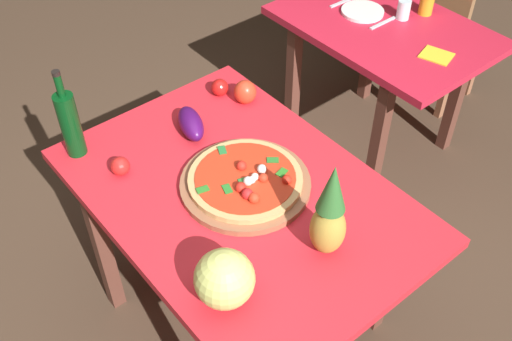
# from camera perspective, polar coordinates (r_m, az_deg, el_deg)

# --- Properties ---
(ground_plane) EXTENTS (10.00, 10.00, 0.00)m
(ground_plane) POSITION_cam_1_polar(r_m,az_deg,el_deg) (2.78, -1.23, -13.21)
(ground_plane) COLOR #4C3828
(display_table) EXTENTS (1.33, 0.92, 0.78)m
(display_table) POSITION_cam_1_polar(r_m,az_deg,el_deg) (2.24, -1.49, -3.65)
(display_table) COLOR brown
(display_table) RESTS_ON ground_plane
(background_table) EXTENTS (1.07, 0.73, 0.78)m
(background_table) POSITION_cam_1_polar(r_m,az_deg,el_deg) (3.23, 11.86, 11.65)
(background_table) COLOR brown
(background_table) RESTS_ON ground_plane
(dining_chair) EXTENTS (0.44, 0.44, 0.85)m
(dining_chair) POSITION_cam_1_polar(r_m,az_deg,el_deg) (3.76, 17.03, 12.49)
(dining_chair) COLOR #945C3F
(dining_chair) RESTS_ON ground_plane
(pizza_board) EXTENTS (0.48, 0.48, 0.02)m
(pizza_board) POSITION_cam_1_polar(r_m,az_deg,el_deg) (2.18, -1.01, -1.29)
(pizza_board) COLOR #945C3F
(pizza_board) RESTS_ON display_table
(pizza) EXTENTS (0.42, 0.42, 0.06)m
(pizza) POSITION_cam_1_polar(r_m,az_deg,el_deg) (2.16, -0.95, -0.85)
(pizza) COLOR tan
(pizza) RESTS_ON pizza_board
(wine_bottle) EXTENTS (0.08, 0.08, 0.37)m
(wine_bottle) POSITION_cam_1_polar(r_m,az_deg,el_deg) (2.34, -17.28, 4.33)
(wine_bottle) COLOR #083A14
(wine_bottle) RESTS_ON display_table
(pineapple_left) EXTENTS (0.12, 0.12, 0.38)m
(pineapple_left) POSITION_cam_1_polar(r_m,az_deg,el_deg) (1.88, 6.99, -4.20)
(pineapple_left) COLOR #AF953A
(pineapple_left) RESTS_ON display_table
(melon) EXTENTS (0.19, 0.19, 0.19)m
(melon) POSITION_cam_1_polar(r_m,az_deg,el_deg) (1.81, -3.01, -10.24)
(melon) COLOR #D9E073
(melon) RESTS_ON display_table
(bell_pepper) EXTENTS (0.10, 0.10, 0.10)m
(bell_pepper) POSITION_cam_1_polar(r_m,az_deg,el_deg) (2.54, -1.04, 7.46)
(bell_pepper) COLOR red
(bell_pepper) RESTS_ON display_table
(eggplant) EXTENTS (0.22, 0.15, 0.09)m
(eggplant) POSITION_cam_1_polar(r_m,az_deg,el_deg) (2.40, -6.20, 4.46)
(eggplant) COLOR #440F57
(eggplant) RESTS_ON display_table
(tomato_near_board) EXTENTS (0.07, 0.07, 0.07)m
(tomato_near_board) POSITION_cam_1_polar(r_m,az_deg,el_deg) (2.27, -12.77, 0.41)
(tomato_near_board) COLOR red
(tomato_near_board) RESTS_ON display_table
(tomato_beside_pepper) EXTENTS (0.07, 0.07, 0.07)m
(tomato_beside_pepper) POSITION_cam_1_polar(r_m,az_deg,el_deg) (2.59, -3.46, 7.89)
(tomato_beside_pepper) COLOR red
(tomato_beside_pepper) RESTS_ON display_table
(drinking_glass_juice) EXTENTS (0.07, 0.07, 0.10)m
(drinking_glass_juice) POSITION_cam_1_polar(r_m,az_deg,el_deg) (3.28, 15.89, 14.95)
(drinking_glass_juice) COLOR orange
(drinking_glass_juice) RESTS_ON background_table
(drinking_glass_water) EXTENTS (0.07, 0.07, 0.10)m
(drinking_glass_water) POSITION_cam_1_polar(r_m,az_deg,el_deg) (3.21, 13.85, 14.62)
(drinking_glass_water) COLOR silver
(drinking_glass_water) RESTS_ON background_table
(dinner_plate) EXTENTS (0.22, 0.22, 0.02)m
(dinner_plate) POSITION_cam_1_polar(r_m,az_deg,el_deg) (3.24, 10.09, 14.66)
(dinner_plate) COLOR white
(dinner_plate) RESTS_ON background_table
(fork_utensil) EXTENTS (0.02, 0.18, 0.01)m
(fork_utensil) POSITION_cam_1_polar(r_m,az_deg,el_deg) (3.32, 8.26, 15.58)
(fork_utensil) COLOR silver
(fork_utensil) RESTS_ON background_table
(knife_utensil) EXTENTS (0.02, 0.18, 0.01)m
(knife_utensil) POSITION_cam_1_polar(r_m,az_deg,el_deg) (3.17, 11.97, 13.55)
(knife_utensil) COLOR silver
(knife_utensil) RESTS_ON background_table
(napkin_folded) EXTENTS (0.17, 0.16, 0.01)m
(napkin_folded) POSITION_cam_1_polar(r_m,az_deg,el_deg) (2.97, 16.78, 10.42)
(napkin_folded) COLOR yellow
(napkin_folded) RESTS_ON background_table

